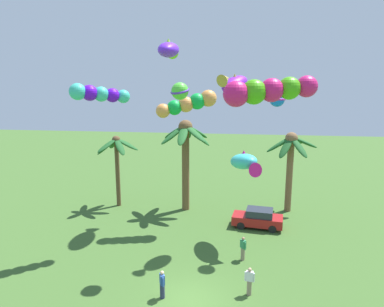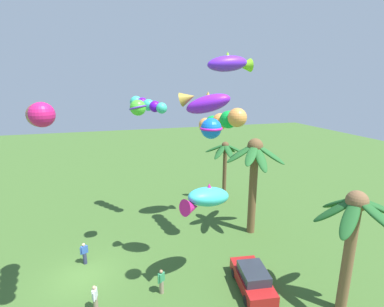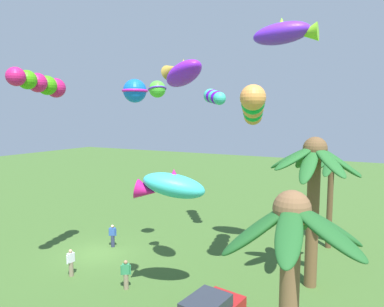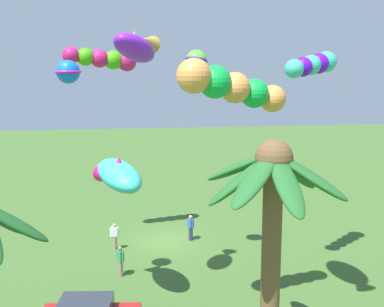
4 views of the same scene
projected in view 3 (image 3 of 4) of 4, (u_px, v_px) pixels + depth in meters
The scene contains 15 objects.
ground_plane at pixel (98, 253), 23.26m from camera, with size 120.00×120.00×0.00m, color #3D6028.
palm_tree_0 at pixel (314, 177), 18.16m from camera, with size 4.55×4.79×8.12m.
palm_tree_1 at pixel (291, 254), 9.92m from camera, with size 4.51×4.17×7.11m.
palm_tree_2 at pixel (331, 175), 23.78m from camera, with size 3.97×4.05×6.58m.
spectator_0 at pixel (126, 274), 18.40m from camera, with size 0.40×0.47×1.59m.
spectator_1 at pixel (113, 236), 24.37m from camera, with size 0.36×0.51×1.59m.
spectator_2 at pixel (71, 262), 19.90m from camera, with size 0.54×0.29×1.59m.
kite_tube_0 at pixel (253, 106), 18.65m from camera, with size 4.52×2.26×2.09m.
kite_fish_1 at pixel (182, 73), 16.69m from camera, with size 2.53×3.18×1.63m.
kite_fish_2 at pixel (170, 186), 16.54m from camera, with size 2.68×3.73×1.68m.
kite_fish_3 at pixel (285, 33), 19.15m from camera, with size 1.70×3.65×1.56m.
kite_ball_4 at pixel (135, 91), 14.61m from camera, with size 1.34×1.34×0.99m.
kite_tube_5 at pixel (214, 97), 25.34m from camera, with size 3.32×2.77×1.33m.
kite_tube_6 at pixel (40, 83), 19.14m from camera, with size 4.16×1.83×1.37m.
kite_ball_7 at pixel (157, 89), 21.05m from camera, with size 1.58×1.58×1.03m.
Camera 3 is at (16.77, 16.15, 9.18)m, focal length 32.42 mm.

